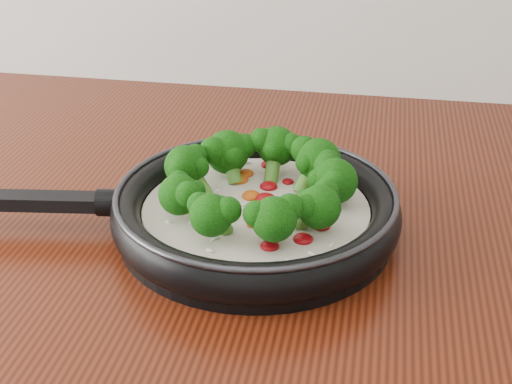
# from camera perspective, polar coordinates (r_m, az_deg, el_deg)

# --- Properties ---
(skillet) EXTENTS (0.50, 0.35, 0.09)m
(skillet) POSITION_cam_1_polar(r_m,az_deg,el_deg) (0.77, -0.09, -1.04)
(skillet) COLOR black
(skillet) RESTS_ON counter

